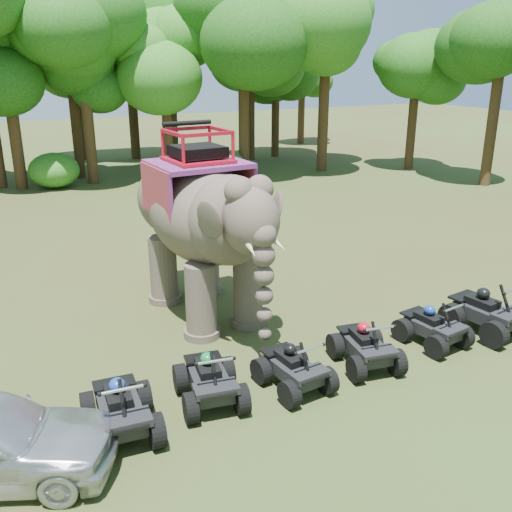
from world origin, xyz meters
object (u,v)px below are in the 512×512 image
object	(u,v)px
elephant	(202,224)
atv_0	(120,403)
atv_1	(210,374)
atv_5	(488,306)
atv_2	(294,363)
atv_4	(433,322)
atv_3	(366,341)

from	to	relation	value
elephant	atv_0	world-z (taller)	elephant
atv_1	atv_5	distance (m)	7.11
elephant	atv_2	distance (m)	4.57
atv_0	atv_4	world-z (taller)	atv_0
atv_5	atv_4	bearing A→B (deg)	168.41
atv_1	atv_5	xyz separation A→B (m)	(7.11, -0.24, 0.07)
elephant	atv_0	size ratio (longest dim) A/B	3.34
atv_0	atv_2	xyz separation A→B (m)	(3.47, -0.07, -0.07)
atv_3	atv_5	world-z (taller)	atv_5
atv_2	atv_3	world-z (taller)	atv_3
atv_3	elephant	bearing A→B (deg)	126.38
atv_1	atv_2	world-z (taller)	atv_1
atv_2	atv_3	size ratio (longest dim) A/B	0.97
atv_1	atv_0	bearing A→B (deg)	-163.28
atv_3	atv_5	distance (m)	3.60
elephant	atv_4	xyz separation A→B (m)	(4.07, -4.00, -1.84)
atv_0	atv_1	distance (m)	1.80
atv_4	atv_0	bearing A→B (deg)	173.72
atv_4	atv_5	size ratio (longest dim) A/B	0.85
atv_0	atv_1	xyz separation A→B (m)	(1.78, 0.23, -0.03)
atv_2	atv_4	bearing A→B (deg)	-2.95
atv_3	atv_2	bearing A→B (deg)	-168.50
atv_2	atv_5	distance (m)	5.42
elephant	atv_4	size ratio (longest dim) A/B	3.74
atv_1	atv_3	xyz separation A→B (m)	(3.51, -0.24, -0.02)
atv_5	atv_2	bearing A→B (deg)	172.93
elephant	atv_1	world-z (taller)	elephant
atv_4	atv_5	world-z (taller)	atv_5
atv_1	atv_4	xyz separation A→B (m)	(5.51, -0.13, -0.04)
atv_2	atv_1	bearing A→B (deg)	164.44
atv_1	atv_2	distance (m)	1.72
atv_5	atv_0	bearing A→B (deg)	172.25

